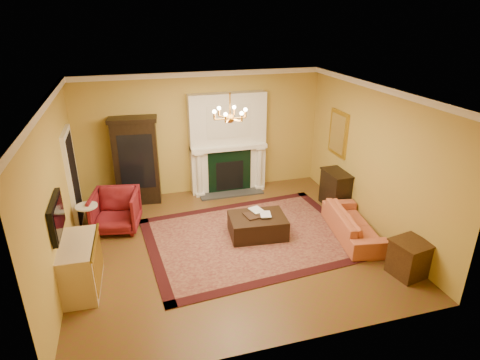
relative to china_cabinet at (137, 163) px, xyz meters
name	(u,v)px	position (x,y,z in m)	size (l,w,h in m)	color
floor	(231,244)	(1.64, -2.49, -1.01)	(6.00, 5.50, 0.02)	brown
ceiling	(230,92)	(1.64, -2.49, 2.01)	(6.00, 5.50, 0.02)	silver
wall_back	(202,134)	(1.64, 0.27, 0.50)	(6.00, 0.02, 3.00)	gold
wall_front	(287,254)	(1.64, -5.25, 0.50)	(6.00, 0.02, 3.00)	gold
wall_left	(56,193)	(-1.37, -2.49, 0.50)	(0.02, 5.50, 3.00)	gold
wall_right	(373,159)	(4.65, -2.49, 0.50)	(0.02, 5.50, 3.00)	gold
fireplace	(228,146)	(2.24, 0.08, 0.20)	(1.90, 0.70, 2.50)	white
crown_molding	(217,87)	(1.64, -1.53, 1.94)	(6.00, 5.50, 0.12)	white
doorway	(73,179)	(-1.32, -0.79, 0.05)	(0.08, 1.05, 2.10)	white
tv_panel	(57,217)	(-1.31, -3.09, 0.35)	(0.09, 0.95, 0.58)	black
gilt_mirror	(338,133)	(4.60, -1.09, 0.65)	(0.06, 0.76, 1.05)	gold
chandelier	(230,115)	(1.64, -2.49, 1.61)	(0.63, 0.55, 0.53)	#BE8334
oriental_rug	(251,237)	(2.09, -2.37, -0.99)	(4.15, 3.11, 0.02)	#460F16
china_cabinet	(137,163)	(0.00, 0.00, 0.00)	(1.00, 0.45, 1.99)	black
wingback_armchair	(116,209)	(-0.54, -1.25, -0.53)	(0.91, 0.85, 0.94)	maroon
pedestal_table	(89,220)	(-1.06, -1.54, -0.55)	(0.43, 0.43, 0.76)	black
commode	(80,266)	(-1.09, -3.14, -0.57)	(0.55, 1.16, 0.86)	#C2AD8E
coral_sofa	(354,220)	(4.11, -2.88, -0.63)	(1.88, 0.55, 0.73)	#BB5B3B
end_table	(409,259)	(4.36, -4.31, -0.69)	(0.54, 0.54, 0.62)	#3D2810
console_table	(335,190)	(4.42, -1.54, -0.58)	(0.43, 0.75, 0.84)	black
leather_ottoman	(257,226)	(2.24, -2.32, -0.77)	(1.13, 0.82, 0.42)	black
ottoman_tray	(255,215)	(2.21, -2.26, -0.55)	(0.43, 0.33, 0.03)	black
book_a	(252,205)	(2.16, -2.16, -0.38)	(0.23, 0.03, 0.31)	gray
book_b	(260,209)	(2.29, -2.33, -0.39)	(0.21, 0.02, 0.29)	gray
topiary_left	(204,138)	(1.62, 0.04, 0.45)	(0.14, 0.14, 0.39)	gray
topiary_right	(252,135)	(2.84, 0.04, 0.44)	(0.14, 0.14, 0.39)	gray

